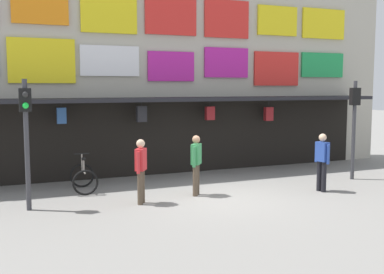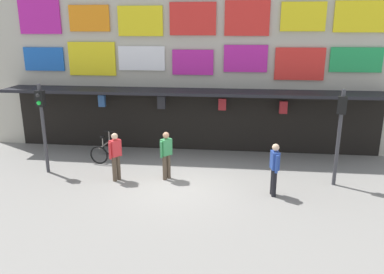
{
  "view_description": "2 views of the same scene",
  "coord_description": "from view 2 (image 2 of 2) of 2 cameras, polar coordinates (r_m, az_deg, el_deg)",
  "views": [
    {
      "loc": [
        -5.54,
        -11.16,
        3.01
      ],
      "look_at": [
        -0.53,
        0.83,
        1.61
      ],
      "focal_mm": 43.69,
      "sensor_mm": 36.0,
      "label": 1
    },
    {
      "loc": [
        1.75,
        -11.45,
        5.02
      ],
      "look_at": [
        0.31,
        1.02,
        1.41
      ],
      "focal_mm": 35.36,
      "sensor_mm": 36.0,
      "label": 2
    }
  ],
  "objects": [
    {
      "name": "pedestrian_in_yellow",
      "position": [
        13.0,
        -11.46,
        -2.53
      ],
      "size": [
        0.38,
        0.46,
        1.68
      ],
      "color": "brown",
      "rests_on": "ground"
    },
    {
      "name": "traffic_light_far",
      "position": [
        12.95,
        21.46,
        2.08
      ],
      "size": [
        0.33,
        0.35,
        3.2
      ],
      "color": "#38383D",
      "rests_on": "ground"
    },
    {
      "name": "traffic_light_near",
      "position": [
        14.16,
        -21.7,
        3.17
      ],
      "size": [
        0.28,
        0.33,
        3.2
      ],
      "color": "#38383D",
      "rests_on": "ground"
    },
    {
      "name": "bicycle_parked",
      "position": [
        15.37,
        -12.99,
        -1.89
      ],
      "size": [
        0.81,
        1.22,
        1.05
      ],
      "color": "black",
      "rests_on": "ground"
    },
    {
      "name": "pedestrian_in_black",
      "position": [
        12.89,
        -3.9,
        -2.4
      ],
      "size": [
        0.4,
        0.43,
        1.68
      ],
      "color": "brown",
      "rests_on": "ground"
    },
    {
      "name": "pedestrian_in_green",
      "position": [
        11.87,
        12.33,
        -4.4
      ],
      "size": [
        0.27,
        0.52,
        1.68
      ],
      "color": "black",
      "rests_on": "ground"
    },
    {
      "name": "ground_plane",
      "position": [
        12.62,
        -1.94,
        -7.38
      ],
      "size": [
        80.0,
        80.0,
        0.0
      ],
      "primitive_type": "plane",
      "color": "gray"
    },
    {
      "name": "shopfront",
      "position": [
        16.15,
        0.37,
        12.3
      ],
      "size": [
        18.0,
        2.6,
        8.0
      ],
      "color": "#B2AD9E",
      "rests_on": "ground"
    }
  ]
}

